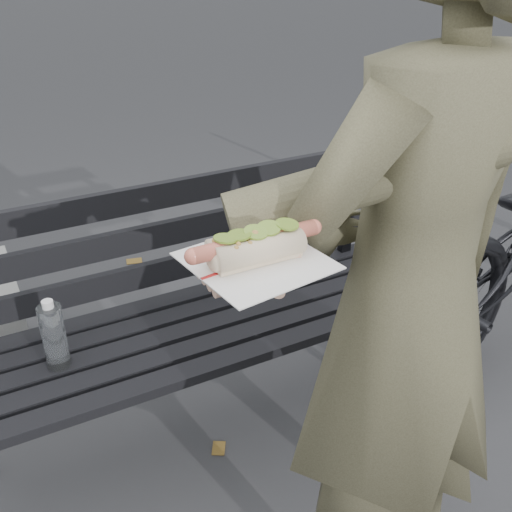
% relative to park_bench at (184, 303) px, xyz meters
% --- Properties ---
extents(park_bench, '(1.50, 0.44, 0.88)m').
position_rel_park_bench_xyz_m(park_bench, '(0.00, 0.00, 0.00)').
color(park_bench, black).
rests_on(park_bench, ground).
extents(person, '(0.67, 0.49, 1.72)m').
position_rel_park_bench_xyz_m(person, '(0.24, -0.70, 0.34)').
color(person, '#44422D').
rests_on(person, ground).
extents(held_hotdog, '(0.63, 0.30, 0.20)m').
position_rel_park_bench_xyz_m(held_hotdog, '(0.04, -0.72, 0.62)').
color(held_hotdog, '#44422D').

